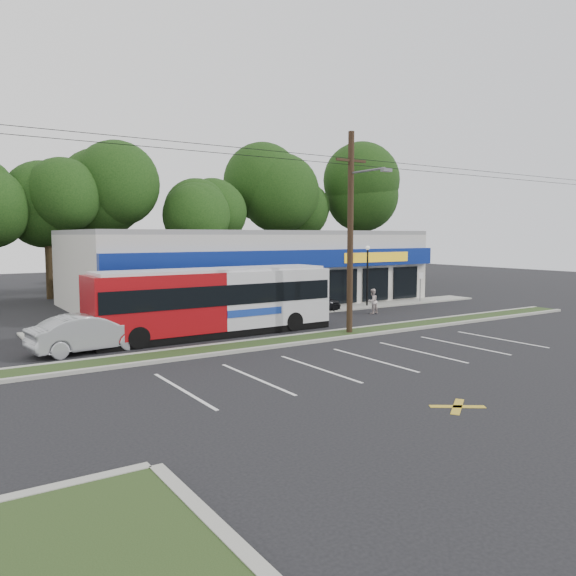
# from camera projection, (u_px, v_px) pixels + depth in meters

# --- Properties ---
(ground) EXTENTS (120.00, 120.00, 0.00)m
(ground) POSITION_uv_depth(u_px,v_px,m) (312.00, 344.00, 25.70)
(ground) COLOR black
(ground) RESTS_ON ground
(grass_strip) EXTENTS (40.00, 1.60, 0.12)m
(grass_strip) POSITION_uv_depth(u_px,v_px,m) (300.00, 339.00, 26.52)
(grass_strip) COLOR #203214
(grass_strip) RESTS_ON ground
(curb_south) EXTENTS (40.00, 0.25, 0.14)m
(curb_south) POSITION_uv_depth(u_px,v_px,m) (310.00, 342.00, 25.81)
(curb_south) COLOR #9E9E93
(curb_south) RESTS_ON ground
(curb_north) EXTENTS (40.00, 0.25, 0.14)m
(curb_north) POSITION_uv_depth(u_px,v_px,m) (290.00, 336.00, 27.23)
(curb_north) COLOR #9E9E93
(curb_north) RESTS_ON ground
(sidewalk) EXTENTS (32.00, 2.20, 0.10)m
(sidewalk) POSITION_uv_depth(u_px,v_px,m) (294.00, 312.00, 35.91)
(sidewalk) COLOR #9E9E93
(sidewalk) RESTS_ON ground
(strip_mall) EXTENTS (25.00, 12.55, 5.30)m
(strip_mall) POSITION_uv_depth(u_px,v_px,m) (248.00, 266.00, 41.70)
(strip_mall) COLOR beige
(strip_mall) RESTS_ON ground
(utility_pole) EXTENTS (50.00, 2.77, 10.00)m
(utility_pole) POSITION_uv_depth(u_px,v_px,m) (349.00, 226.00, 27.50)
(utility_pole) COLOR black
(utility_pole) RESTS_ON ground
(lamp_post) EXTENTS (0.30, 0.30, 4.25)m
(lamp_post) POSITION_uv_depth(u_px,v_px,m) (367.00, 269.00, 38.77)
(lamp_post) COLOR black
(lamp_post) RESTS_ON ground
(sign_post) EXTENTS (0.45, 0.10, 2.23)m
(sign_post) POSITION_uv_depth(u_px,v_px,m) (421.00, 282.00, 41.42)
(sign_post) COLOR #59595E
(sign_post) RESTS_ON ground
(tree_line) EXTENTS (46.76, 6.76, 11.83)m
(tree_line) POSITION_uv_depth(u_px,v_px,m) (176.00, 195.00, 48.74)
(tree_line) COLOR black
(tree_line) RESTS_ON ground
(metrobus) EXTENTS (12.44, 2.80, 3.33)m
(metrobus) POSITION_uv_depth(u_px,v_px,m) (215.00, 300.00, 27.80)
(metrobus) COLOR maroon
(metrobus) RESTS_ON ground
(car_dark) EXTENTS (4.15, 2.13, 1.35)m
(car_dark) POSITION_uv_depth(u_px,v_px,m) (313.00, 302.00, 36.07)
(car_dark) COLOR black
(car_dark) RESTS_ON ground
(car_silver) EXTENTS (5.07, 2.33, 1.61)m
(car_silver) POSITION_uv_depth(u_px,v_px,m) (89.00, 333.00, 23.90)
(car_silver) COLOR #9EA0A5
(car_silver) RESTS_ON ground
(pedestrian_a) EXTENTS (0.78, 0.76, 1.81)m
(pedestrian_a) POSITION_uv_depth(u_px,v_px,m) (290.00, 303.00, 33.57)
(pedestrian_a) COLOR silver
(pedestrian_a) RESTS_ON ground
(pedestrian_b) EXTENTS (0.84, 0.69, 1.59)m
(pedestrian_b) POSITION_uv_depth(u_px,v_px,m) (373.00, 301.00, 35.53)
(pedestrian_b) COLOR beige
(pedestrian_b) RESTS_ON ground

